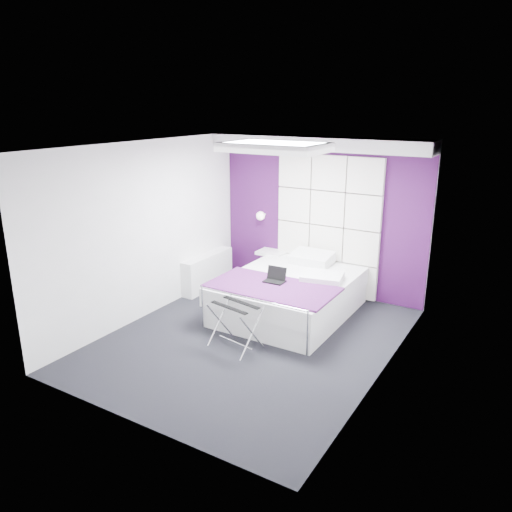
{
  "coord_description": "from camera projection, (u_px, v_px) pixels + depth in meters",
  "views": [
    {
      "loc": [
        3.25,
        -5.28,
        3.11
      ],
      "look_at": [
        -0.14,
        0.35,
        1.08
      ],
      "focal_mm": 35.0,
      "sensor_mm": 36.0,
      "label": 1
    }
  ],
  "objects": [
    {
      "name": "floor",
      "position": [
        252.0,
        339.0,
        6.84
      ],
      "size": [
        4.4,
        4.4,
        0.0
      ],
      "primitive_type": "plane",
      "color": "black",
      "rests_on": "ground"
    },
    {
      "name": "ceiling",
      "position": [
        251.0,
        146.0,
        6.07
      ],
      "size": [
        4.4,
        4.4,
        0.0
      ],
      "primitive_type": "plane",
      "rotation": [
        3.14,
        0.0,
        0.0
      ],
      "color": "white",
      "rests_on": "wall_back"
    },
    {
      "name": "wall_back",
      "position": [
        321.0,
        216.0,
        8.26
      ],
      "size": [
        3.6,
        0.0,
        3.6
      ],
      "primitive_type": "plane",
      "rotation": [
        1.57,
        0.0,
        0.0
      ],
      "color": "white",
      "rests_on": "floor"
    },
    {
      "name": "wall_left",
      "position": [
        147.0,
        230.0,
        7.34
      ],
      "size": [
        0.0,
        4.4,
        4.4
      ],
      "primitive_type": "plane",
      "rotation": [
        1.57,
        0.0,
        1.57
      ],
      "color": "white",
      "rests_on": "floor"
    },
    {
      "name": "wall_right",
      "position": [
        388.0,
        271.0,
        5.57
      ],
      "size": [
        0.0,
        4.4,
        4.4
      ],
      "primitive_type": "plane",
      "rotation": [
        1.57,
        0.0,
        -1.57
      ],
      "color": "white",
      "rests_on": "floor"
    },
    {
      "name": "accent_wall",
      "position": [
        320.0,
        216.0,
        8.25
      ],
      "size": [
        3.58,
        0.02,
        2.58
      ],
      "primitive_type": "cube",
      "color": "#3C0F42",
      "rests_on": "wall_back"
    },
    {
      "name": "soffit",
      "position": [
        317.0,
        143.0,
        7.7
      ],
      "size": [
        3.58,
        0.5,
        0.2
      ],
      "primitive_type": "cube",
      "color": "white",
      "rests_on": "wall_back"
    },
    {
      "name": "headboard",
      "position": [
        327.0,
        226.0,
        8.18
      ],
      "size": [
        1.8,
        0.08,
        2.3
      ],
      "primitive_type": null,
      "color": "white",
      "rests_on": "wall_back"
    },
    {
      "name": "skylight",
      "position": [
        275.0,
        146.0,
        6.58
      ],
      "size": [
        1.36,
        0.86,
        0.12
      ],
      "primitive_type": null,
      "color": "white",
      "rests_on": "ceiling"
    },
    {
      "name": "wall_lamp",
      "position": [
        262.0,
        215.0,
        8.69
      ],
      "size": [
        0.15,
        0.15,
        0.15
      ],
      "primitive_type": "sphere",
      "color": "white",
      "rests_on": "wall_back"
    },
    {
      "name": "radiator",
      "position": [
        208.0,
        271.0,
        8.65
      ],
      "size": [
        0.22,
        1.2,
        0.6
      ],
      "primitive_type": "cube",
      "color": "white",
      "rests_on": "floor"
    },
    {
      "name": "bed",
      "position": [
        290.0,
        293.0,
        7.59
      ],
      "size": [
        1.81,
        2.19,
        0.76
      ],
      "color": "white",
      "rests_on": "floor"
    },
    {
      "name": "nightstand",
      "position": [
        272.0,
        252.0,
        8.72
      ],
      "size": [
        0.48,
        0.38,
        0.05
      ],
      "primitive_type": "cube",
      "color": "white",
      "rests_on": "wall_back"
    },
    {
      "name": "luggage_rack",
      "position": [
        236.0,
        326.0,
        6.53
      ],
      "size": [
        0.62,
        0.46,
        0.61
      ],
      "rotation": [
        0.0,
        0.0,
        -0.19
      ],
      "color": "silver",
      "rests_on": "floor"
    },
    {
      "name": "laptop",
      "position": [
        276.0,
        278.0,
        7.23
      ],
      "size": [
        0.3,
        0.21,
        0.22
      ],
      "rotation": [
        0.0,
        0.0,
        0.04
      ],
      "color": "black",
      "rests_on": "bed"
    }
  ]
}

